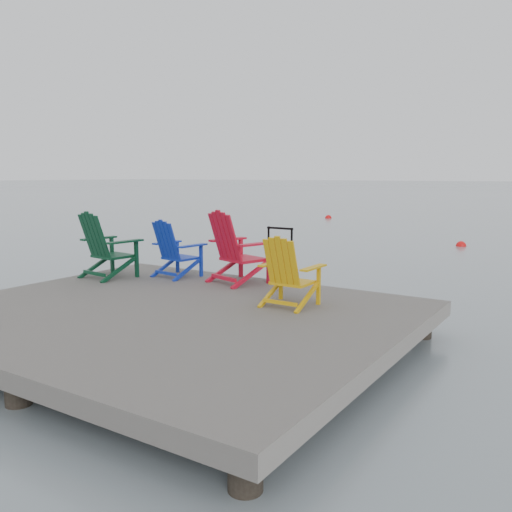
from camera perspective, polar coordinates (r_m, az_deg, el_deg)
The scene contains 9 objects.
ground at distance 7.36m, azimuth -9.09°, elevation -9.34°, with size 400.00×400.00×0.00m, color slate.
dock at distance 7.26m, azimuth -9.15°, elevation -6.73°, with size 6.00×5.00×1.40m.
handrail at distance 8.93m, azimuth 2.53°, elevation 0.77°, with size 0.48×0.04×0.90m.
chair_green at distance 9.55m, azimuth -15.54°, elevation 1.11°, with size 0.96×0.90×1.12m.
chair_blue at distance 9.39m, azimuth -8.53°, elevation 0.77°, with size 0.85×0.80×0.98m.
chair_red at distance 8.76m, azimuth -2.10°, elevation 0.93°, with size 1.09×1.04×1.16m.
chair_yellow at distance 7.21m, azimuth 3.42°, elevation -1.63°, with size 0.75×0.70×0.94m.
buoy_a at distance 18.40m, azimuth 20.77°, elevation 0.97°, with size 0.32×0.32×0.32m, color red.
buoy_b at distance 28.62m, azimuth 7.62°, elevation 3.97°, with size 0.34×0.34×0.34m, color red.
Camera 1 is at (4.72, -5.18, 2.25)m, focal length 38.00 mm.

